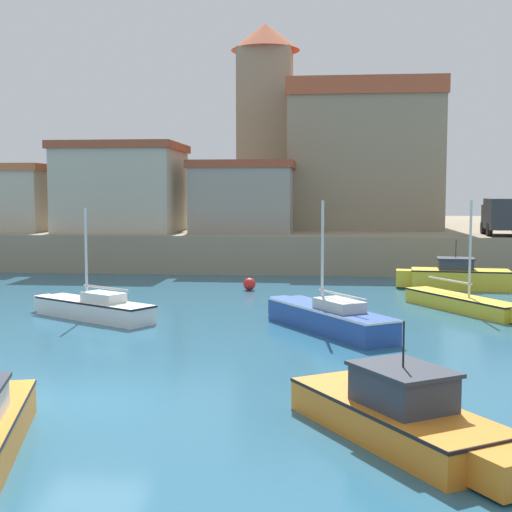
{
  "coord_description": "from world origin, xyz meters",
  "views": [
    {
      "loc": [
        5.52,
        -15.88,
        4.82
      ],
      "look_at": [
        2.32,
        15.88,
        2.0
      ],
      "focal_mm": 50.0,
      "sensor_mm": 36.0,
      "label": 1
    }
  ],
  "objects": [
    {
      "name": "ground_plane",
      "position": [
        0.0,
        0.0,
        0.0
      ],
      "size": [
        200.0,
        200.0,
        0.0
      ],
      "primitive_type": "plane",
      "color": "#28607F"
    },
    {
      "name": "quay_seawall",
      "position": [
        0.0,
        45.4,
        1.15
      ],
      "size": [
        120.0,
        40.0,
        2.3
      ],
      "primitive_type": "cube",
      "color": "gray",
      "rests_on": "ground"
    },
    {
      "name": "sailboat_white_0",
      "position": [
        -3.44,
        10.44,
        0.44
      ],
      "size": [
        5.72,
        4.04,
        4.27
      ],
      "color": "white",
      "rests_on": "ground"
    },
    {
      "name": "sailboat_blue_1",
      "position": [
        5.55,
        8.92,
        0.5
      ],
      "size": [
        4.69,
        6.36,
        4.56
      ],
      "color": "#284C9E",
      "rests_on": "ground"
    },
    {
      "name": "motorboat_yellow_5",
      "position": [
        12.01,
        20.66,
        0.62
      ],
      "size": [
        5.7,
        2.2,
        2.48
      ],
      "color": "yellow",
      "rests_on": "ground"
    },
    {
      "name": "sailboat_yellow_6",
      "position": [
        11.06,
        13.63,
        0.36
      ],
      "size": [
        4.06,
        6.27,
        4.54
      ],
      "color": "yellow",
      "rests_on": "ground"
    },
    {
      "name": "motorboat_orange_7",
      "position": [
        6.97,
        -2.11,
        0.52
      ],
      "size": [
        4.34,
        5.75,
        2.37
      ],
      "color": "orange",
      "rests_on": "ground"
    },
    {
      "name": "mooring_buoy",
      "position": [
        1.67,
        19.1,
        0.31
      ],
      "size": [
        0.62,
        0.62,
        0.62
      ],
      "primitive_type": "sphere",
      "color": "red",
      "rests_on": "ground"
    },
    {
      "name": "church",
      "position": [
        7.13,
        40.42,
        7.79
      ],
      "size": [
        15.1,
        17.85,
        15.11
      ],
      "color": "gray",
      "rests_on": "quay_seawall"
    },
    {
      "name": "harbor_shed_near_wharf",
      "position": [
        -8.0,
        30.16,
        5.21
      ],
      "size": [
        7.89,
        7.01,
        5.77
      ],
      "color": "#BCB29E",
      "rests_on": "quay_seawall"
    },
    {
      "name": "harbor_shed_mid_row",
      "position": [
        -16.0,
        29.98,
        4.54
      ],
      "size": [
        6.38,
        4.92,
        4.43
      ],
      "color": "#BCB29E",
      "rests_on": "quay_seawall"
    },
    {
      "name": "harbor_shed_far_end",
      "position": [
        0.0,
        30.03,
        4.62
      ],
      "size": [
        6.76,
        4.41,
        4.59
      ],
      "color": "gray",
      "rests_on": "quay_seawall"
    },
    {
      "name": "truck_on_quay",
      "position": [
        15.97,
        27.82,
        3.52
      ],
      "size": [
        2.39,
        4.42,
        2.2
      ],
      "color": "#333338",
      "rests_on": "quay_seawall"
    }
  ]
}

